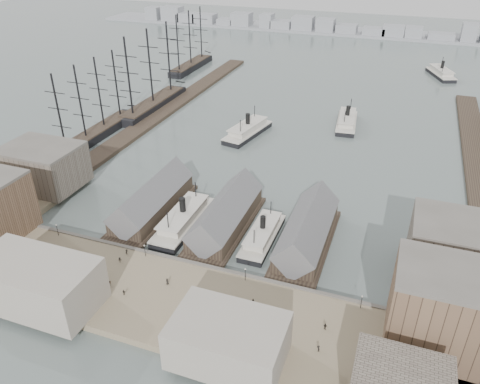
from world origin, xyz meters
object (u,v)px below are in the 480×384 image
at_px(ferry_docked_west, 184,219).
at_px(horse_cart_left, 69,265).
at_px(tram, 418,346).
at_px(horse_cart_center, 106,282).
at_px(horse_cart_right, 213,315).

bearing_deg(ferry_docked_west, horse_cart_left, -121.07).
distance_m(tram, horse_cart_center, 77.22).
xyz_separation_m(horse_cart_left, horse_cart_right, (44.37, -4.14, -0.04)).
relative_size(tram, horse_cart_right, 2.10).
height_order(ferry_docked_west, horse_cart_left, ferry_docked_west).
distance_m(horse_cart_left, horse_cart_center, 13.70).
height_order(ferry_docked_west, horse_cart_right, ferry_docked_west).
bearing_deg(horse_cart_right, ferry_docked_west, 43.19).
bearing_deg(horse_cart_right, tram, -74.39).
bearing_deg(horse_cart_center, horse_cart_right, -106.43).
height_order(ferry_docked_west, horse_cart_center, ferry_docked_west).
relative_size(horse_cart_left, horse_cart_right, 1.01).
distance_m(ferry_docked_west, tram, 77.35).
bearing_deg(tram, horse_cart_center, -167.45).
distance_m(ferry_docked_west, horse_cart_center, 34.85).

